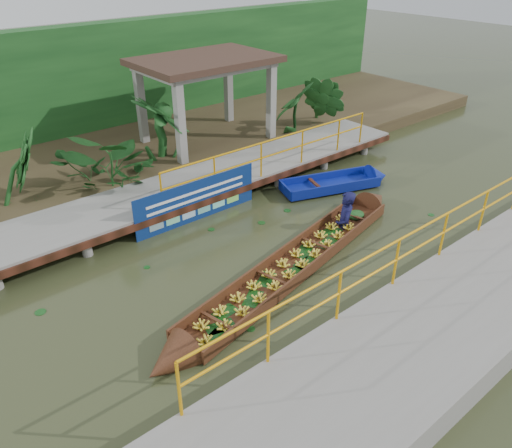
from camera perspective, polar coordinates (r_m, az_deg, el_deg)
ground at (r=11.60m, az=0.41°, el=-4.00°), size 80.00×80.00×0.00m
land_strip at (r=17.28m, az=-15.96°, el=7.47°), size 30.00×8.00×0.45m
far_dock at (r=13.83m, az=-8.73°, el=3.81°), size 16.00×2.06×1.66m
near_dock at (r=10.00m, az=21.07°, el=-10.55°), size 18.00×2.40×1.73m
pavilion at (r=16.89m, az=-5.83°, el=17.19°), size 4.40×3.00×3.00m
foliage_backdrop at (r=18.98m, az=-20.08°, el=14.47°), size 30.00×0.80×4.00m
vendor_boat at (r=11.54m, az=6.06°, el=-2.46°), size 8.64×2.62×2.28m
moored_blue_boat at (r=15.32m, az=11.14°, el=4.86°), size 3.48×1.93×0.81m
blue_banner at (r=13.04m, az=-6.73°, el=2.68°), size 3.63×0.04×1.13m
tropical_plants at (r=15.36m, az=-10.40°, el=9.53°), size 14.30×1.30×1.62m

